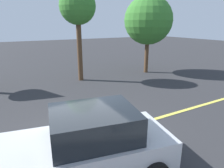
# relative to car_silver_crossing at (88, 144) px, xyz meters

# --- Properties ---
(ground_plane) EXTENTS (80.00, 80.00, 0.00)m
(ground_plane) POSITION_rel_car_silver_crossing_xyz_m (0.25, 1.42, -0.82)
(ground_plane) COLOR #2D2D30
(lane_marking_centre) EXTENTS (28.00, 0.16, 0.01)m
(lane_marking_centre) POSITION_rel_car_silver_crossing_xyz_m (3.25, 1.42, -0.81)
(lane_marking_centre) COLOR #E0D14C
(car_silver_crossing) EXTENTS (4.18, 2.54, 1.64)m
(car_silver_crossing) POSITION_rel_car_silver_crossing_xyz_m (0.00, 0.00, 0.00)
(car_silver_crossing) COLOR #B7BABF
(car_silver_crossing) RESTS_ON ground_plane
(tree_left_verge) EXTENTS (2.12, 2.12, 5.49)m
(tree_left_verge) POSITION_rel_car_silver_crossing_xyz_m (2.82, 7.97, 3.53)
(tree_left_verge) COLOR #513823
(tree_left_verge) RESTS_ON ground_plane
(tree_right_verge) EXTENTS (3.33, 3.33, 5.34)m
(tree_right_verge) POSITION_rel_car_silver_crossing_xyz_m (7.80, 7.63, 2.85)
(tree_right_verge) COLOR #513823
(tree_right_verge) RESTS_ON ground_plane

